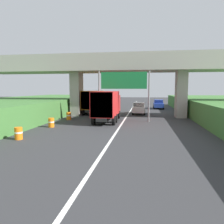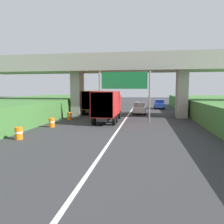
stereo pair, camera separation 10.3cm
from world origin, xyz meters
The scene contains 10 objects.
lane_centre_stripe centered at (0.00, 23.84, 0.00)m, with size 0.20×87.67×0.01m, color white.
overpass_bridge centered at (0.00, 29.80, 6.25)m, with size 40.00×4.80×8.22m.
overhead_highway_sign centered at (0.00, 25.18, 4.26)m, with size 5.88×0.18×5.72m.
truck_orange centered at (-5.15, 32.50, 1.93)m, with size 2.44×7.30×3.44m.
truck_red centered at (-1.80, 24.62, 1.93)m, with size 2.44×7.30×3.44m.
car_blue centered at (4.99, 42.13, 0.86)m, with size 1.86×4.10×1.72m.
car_white centered at (1.55, 32.83, 0.86)m, with size 1.86×4.10×1.72m.
construction_barrel_2 centered at (-6.74, 15.11, 0.46)m, with size 0.57×0.57×0.90m.
construction_barrel_3 centered at (-6.56, 20.28, 0.46)m, with size 0.57×0.57×0.90m.
construction_barrel_4 centered at (-6.69, 25.45, 0.46)m, with size 0.57×0.57×0.90m.
Camera 2 is at (2.44, 1.04, 3.66)m, focal length 34.09 mm.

